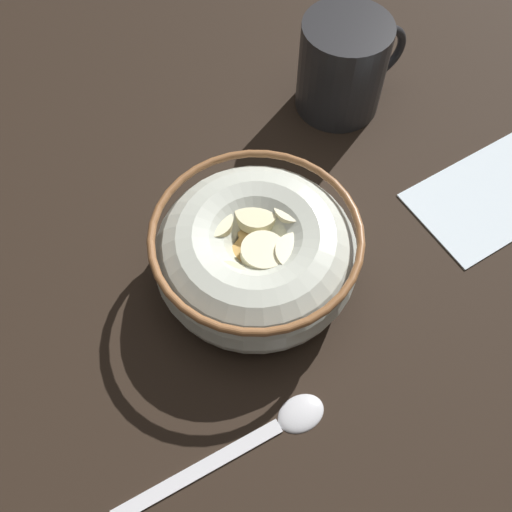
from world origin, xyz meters
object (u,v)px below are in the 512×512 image
(cereal_bowl, at_px, (256,253))
(spoon, at_px, (263,433))
(coffee_mug, at_px, (344,66))
(folded_napkin, at_px, (494,194))

(cereal_bowl, height_order, spoon, cereal_bowl)
(cereal_bowl, xyz_separation_m, coffee_mug, (0.16, 0.14, 0.01))
(spoon, xyz_separation_m, coffee_mug, (0.21, 0.25, 0.04))
(coffee_mug, distance_m, folded_napkin, 0.18)
(folded_napkin, bearing_deg, coffee_mug, 112.12)
(folded_napkin, bearing_deg, cereal_bowl, 173.69)
(cereal_bowl, xyz_separation_m, spoon, (-0.05, -0.12, -0.03))
(coffee_mug, bearing_deg, folded_napkin, -67.88)
(spoon, distance_m, coffee_mug, 0.33)
(spoon, height_order, coffee_mug, coffee_mug)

